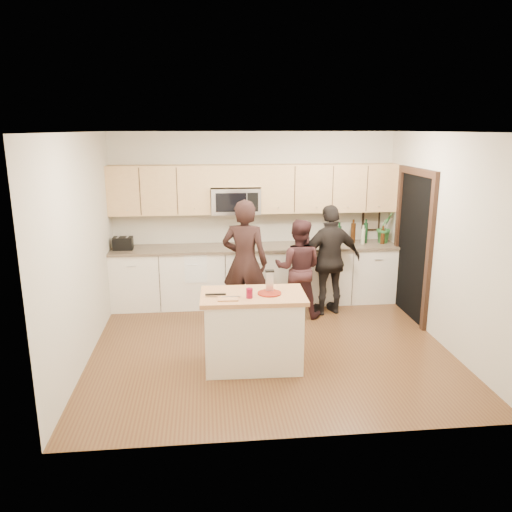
{
  "coord_description": "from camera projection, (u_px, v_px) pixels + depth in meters",
  "views": [
    {
      "loc": [
        -0.79,
        -5.94,
        2.74
      ],
      "look_at": [
        -0.14,
        0.35,
        1.12
      ],
      "focal_mm": 35.0,
      "sensor_mm": 36.0,
      "label": 1
    }
  ],
  "objects": [
    {
      "name": "framed_picture",
      "position": [
        371.0,
        219.0,
        8.27
      ],
      "size": [
        0.3,
        0.03,
        0.38
      ],
      "color": "black",
      "rests_on": "ground"
    },
    {
      "name": "cutting_board",
      "position": [
        228.0,
        298.0,
        5.54
      ],
      "size": [
        0.23,
        0.19,
        0.02
      ],
      "primitive_type": "cube",
      "rotation": [
        0.0,
        0.0,
        -0.03
      ],
      "color": "tan",
      "rests_on": "island"
    },
    {
      "name": "back_cabinetry",
      "position": [
        256.0,
        274.0,
        7.99
      ],
      "size": [
        4.5,
        0.66,
        0.94
      ],
      "color": "white",
      "rests_on": "ground"
    },
    {
      "name": "woman_center",
      "position": [
        298.0,
        268.0,
        7.37
      ],
      "size": [
        0.84,
        0.74,
        1.47
      ],
      "primitive_type": "imported",
      "rotation": [
        0.0,
        0.0,
        2.85
      ],
      "color": "#30181A",
      "rests_on": "ground"
    },
    {
      "name": "upper_cabinetry",
      "position": [
        257.0,
        188.0,
        7.79
      ],
      "size": [
        4.5,
        0.33,
        0.75
      ],
      "color": "tan",
      "rests_on": "ground"
    },
    {
      "name": "drink_glass",
      "position": [
        249.0,
        293.0,
        5.57
      ],
      "size": [
        0.07,
        0.07,
        0.11
      ],
      "primitive_type": "cylinder",
      "color": "maroon",
      "rests_on": "island"
    },
    {
      "name": "woman_left",
      "position": [
        245.0,
        262.0,
        7.07
      ],
      "size": [
        0.75,
        0.6,
        1.8
      ],
      "primitive_type": "imported",
      "rotation": [
        0.0,
        0.0,
        2.85
      ],
      "color": "black",
      "rests_on": "ground"
    },
    {
      "name": "toaster",
      "position": [
        123.0,
        243.0,
        7.63
      ],
      "size": [
        0.29,
        0.2,
        0.2
      ],
      "color": "black",
      "rests_on": "back_cabinetry"
    },
    {
      "name": "red_plate",
      "position": [
        269.0,
        293.0,
        5.72
      ],
      "size": [
        0.27,
        0.27,
        0.02
      ],
      "primitive_type": "cylinder",
      "color": "maroon",
      "rests_on": "island"
    },
    {
      "name": "doorway",
      "position": [
        413.0,
        240.0,
        7.28
      ],
      "size": [
        0.06,
        1.25,
        2.2
      ],
      "color": "black",
      "rests_on": "ground"
    },
    {
      "name": "knife",
      "position": [
        231.0,
        297.0,
        5.57
      ],
      "size": [
        0.21,
        0.03,
        0.01
      ],
      "primitive_type": "cube",
      "rotation": [
        0.0,
        0.0,
        -0.03
      ],
      "color": "silver",
      "rests_on": "cutting_board"
    },
    {
      "name": "box_grater",
      "position": [
        270.0,
        280.0,
        5.77
      ],
      "size": [
        0.1,
        0.07,
        0.24
      ],
      "color": "silver",
      "rests_on": "red_plate"
    },
    {
      "name": "island",
      "position": [
        253.0,
        330.0,
        5.83
      ],
      "size": [
        1.22,
        0.73,
        0.9
      ],
      "rotation": [
        0.0,
        0.0,
        -0.03
      ],
      "color": "white",
      "rests_on": "ground"
    },
    {
      "name": "orchid",
      "position": [
        385.0,
        227.0,
        8.05
      ],
      "size": [
        0.35,
        0.33,
        0.5
      ],
      "primitive_type": "imported",
      "rotation": [
        0.0,
        0.0,
        0.49
      ],
      "color": "#28652D",
      "rests_on": "back_cabinetry"
    },
    {
      "name": "room_shell",
      "position": [
        270.0,
        214.0,
        6.05
      ],
      "size": [
        4.52,
        4.02,
        2.71
      ],
      "color": "beige",
      "rests_on": "ground"
    },
    {
      "name": "dish_towel",
      "position": [
        196.0,
        259.0,
        7.63
      ],
      "size": [
        0.34,
        0.6,
        0.48
      ],
      "color": "white",
      "rests_on": "ground"
    },
    {
      "name": "woman_right",
      "position": [
        330.0,
        260.0,
        7.45
      ],
      "size": [
        1.04,
        0.6,
        1.66
      ],
      "primitive_type": "imported",
      "rotation": [
        0.0,
        0.0,
        3.35
      ],
      "color": "black",
      "rests_on": "ground"
    },
    {
      "name": "floor",
      "position": [
        269.0,
        346.0,
        6.48
      ],
      "size": [
        4.5,
        4.5,
        0.0
      ],
      "primitive_type": "plane",
      "color": "brown",
      "rests_on": "ground"
    },
    {
      "name": "bottle_cluster",
      "position": [
        359.0,
        233.0,
        8.01
      ],
      "size": [
        0.79,
        0.21,
        0.39
      ],
      "color": "#103218",
      "rests_on": "back_cabinetry"
    },
    {
      "name": "microwave",
      "position": [
        236.0,
        201.0,
        7.77
      ],
      "size": [
        0.76,
        0.41,
        0.4
      ],
      "color": "silver",
      "rests_on": "ground"
    },
    {
      "name": "tongs",
      "position": [
        216.0,
        294.0,
        5.62
      ],
      "size": [
        0.24,
        0.04,
        0.02
      ],
      "primitive_type": "cube",
      "rotation": [
        0.0,
        0.0,
        -0.03
      ],
      "color": "black",
      "rests_on": "cutting_board"
    }
  ]
}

